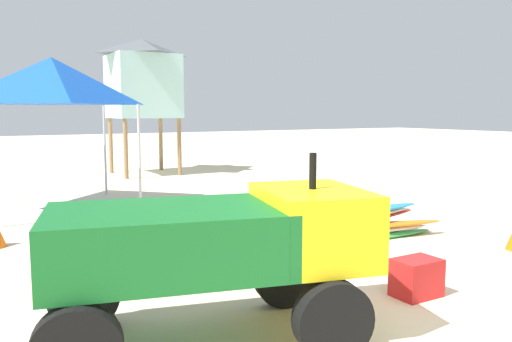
{
  "coord_description": "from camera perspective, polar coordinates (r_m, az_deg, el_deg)",
  "views": [
    {
      "loc": [
        -3.31,
        -2.46,
        1.84
      ],
      "look_at": [
        0.25,
        3.66,
        1.02
      ],
      "focal_mm": 36.3,
      "sensor_mm": 36.0,
      "label": 1
    }
  ],
  "objects": [
    {
      "name": "surfboard_pile",
      "position": [
        7.58,
        11.82,
        -5.67
      ],
      "size": [
        2.72,
        0.81,
        0.48
      ],
      "color": "green",
      "rests_on": "ground"
    },
    {
      "name": "utility_cart",
      "position": [
        4.15,
        -4.29,
        -8.13
      ],
      "size": [
        2.76,
        1.83,
        1.5
      ],
      "color": "#146023",
      "rests_on": "ground"
    },
    {
      "name": "lifeguard_tower",
      "position": [
        15.5,
        -12.37,
        9.94
      ],
      "size": [
        1.98,
        1.98,
        3.9
      ],
      "color": "olive",
      "rests_on": "ground"
    },
    {
      "name": "popup_canopy",
      "position": [
        10.4,
        -21.57,
        9.21
      ],
      "size": [
        2.51,
        2.51,
        2.83
      ],
      "color": "#B2B2B7",
      "rests_on": "ground"
    },
    {
      "name": "cooler_box",
      "position": [
        5.5,
        17.26,
        -11.16
      ],
      "size": [
        0.46,
        0.33,
        0.38
      ],
      "primitive_type": "cube",
      "color": "red",
      "rests_on": "ground"
    }
  ]
}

